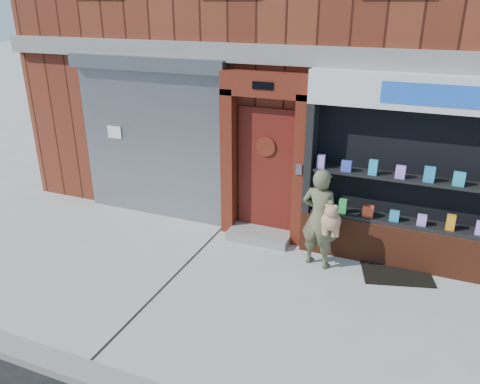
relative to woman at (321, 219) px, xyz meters
The scene contains 6 objects.
ground 1.54m from the woman, 108.00° to the right, with size 80.00×80.00×0.00m, color #9E9E99.
shutter_bay 3.59m from the woman, 168.62° to the left, with size 3.10×0.30×3.04m.
red_door_bay 1.46m from the woman, 151.82° to the left, with size 1.52×0.58×2.90m.
pharmacy_bay 1.56m from the woman, 23.02° to the left, with size 3.50×0.41×3.00m.
woman is the anchor object (origin of this frame).
doormat 1.46m from the woman, ahead, with size 1.03×0.72×0.03m, color black.
Camera 1 is at (1.73, -5.25, 3.93)m, focal length 35.00 mm.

